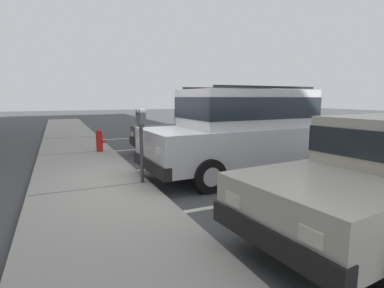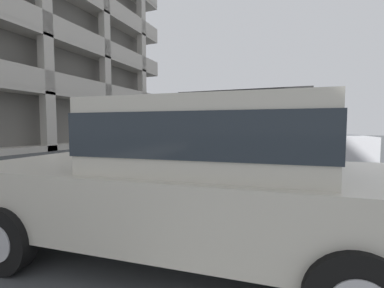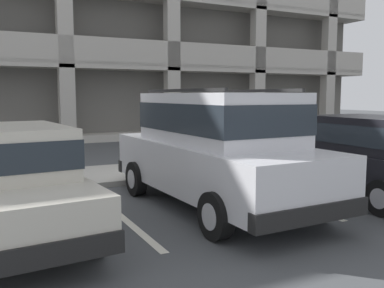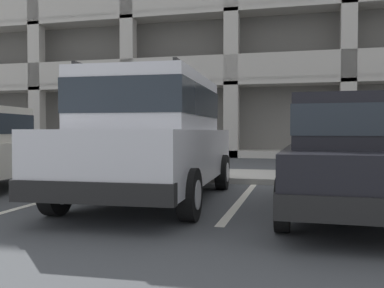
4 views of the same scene
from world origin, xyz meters
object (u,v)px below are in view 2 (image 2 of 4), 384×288
object	(u,v)px
dark_hatchback	(274,142)
parking_meter_near	(144,130)
silver_suv	(243,136)
red_sedan	(191,174)
fire_hydrant	(191,147)

from	to	relation	value
dark_hatchback	parking_meter_near	bearing A→B (deg)	137.29
parking_meter_near	silver_suv	bearing A→B (deg)	-86.91
silver_suv	dark_hatchback	xyz separation A→B (m)	(2.94, -0.46, -0.27)
red_sedan	parking_meter_near	distance (m)	4.19
silver_suv	dark_hatchback	bearing A→B (deg)	-10.96
dark_hatchback	parking_meter_near	distance (m)	4.30
silver_suv	red_sedan	distance (m)	3.39
silver_suv	dark_hatchback	distance (m)	2.99
red_sedan	dark_hatchback	world-z (taller)	same
red_sedan	parking_meter_near	bearing A→B (deg)	33.83
dark_hatchback	parking_meter_near	size ratio (longest dim) A/B	3.08
red_sedan	dark_hatchback	bearing A→B (deg)	-8.42
dark_hatchback	parking_meter_near	xyz separation A→B (m)	(-3.08, 2.98, 0.39)
red_sedan	dark_hatchback	distance (m)	6.33
red_sedan	fire_hydrant	bearing A→B (deg)	16.88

